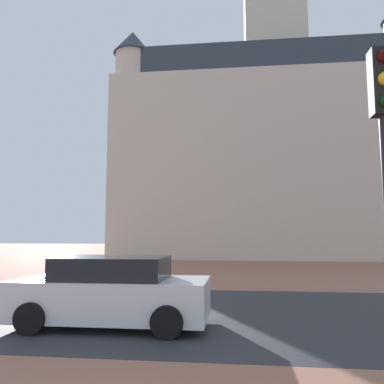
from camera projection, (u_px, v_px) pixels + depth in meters
The scene contains 4 objects.
ground_plane at pixel (185, 302), 11.26m from camera, with size 120.00×120.00×0.00m, color #93604C.
street_asphalt_strip at pixel (178, 312), 9.90m from camera, with size 120.00×7.71×0.00m, color #2D2D33.
landmark_building at pixel (264, 148), 34.78m from camera, with size 25.04×12.39×33.62m.
car_white at pixel (112, 292), 8.44m from camera, with size 4.21×2.01×1.50m.
Camera 1 is at (1.54, -1.44, 2.02)m, focal length 35.85 mm.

